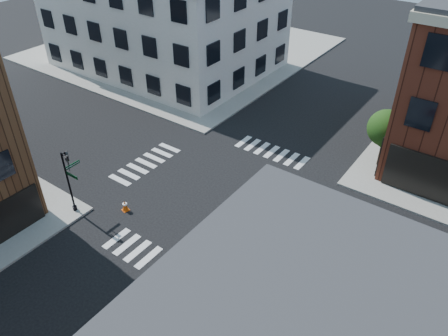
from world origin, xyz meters
name	(u,v)px	position (x,y,z in m)	size (l,w,h in m)	color
ground	(220,197)	(0.00, 0.00, 0.00)	(120.00, 120.00, 0.00)	black
sidewalk_nw	(183,48)	(-21.00, 21.00, 0.07)	(30.00, 30.00, 0.15)	gray
building_nw	(165,15)	(-19.00, 16.00, 5.50)	(22.00, 16.00, 11.00)	silver
tree_near	(387,130)	(7.56, 9.98, 3.16)	(2.69, 2.69, 4.49)	black
tree_far	(411,103)	(7.56, 15.98, 2.87)	(2.43, 2.43, 4.07)	black
signal_pole	(69,176)	(-6.72, -6.68, 2.86)	(1.29, 1.24, 4.60)	black
box_truck	(329,263)	(9.17, -2.82, 1.70)	(7.36, 2.69, 3.27)	silver
traffic_cone	(125,206)	(-4.21, -4.79, 0.39)	(0.53, 0.53, 0.80)	#DA4E09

